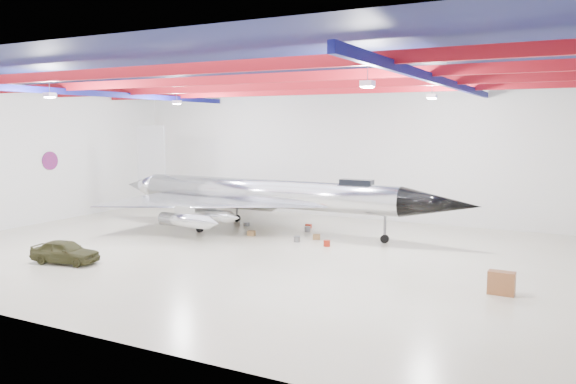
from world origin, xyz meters
The scene contains 16 objects.
floor centered at (0.00, 0.00, 0.00)m, with size 40.00×40.00×0.00m, color #C2B99A.
wall_back centered at (0.00, 15.00, 5.50)m, with size 40.00×40.00×0.00m, color silver.
wall_left centered at (-20.00, 0.00, 5.50)m, with size 30.00×30.00×0.00m, color silver.
ceiling centered at (0.00, 0.00, 11.00)m, with size 40.00×40.00×0.00m, color #0A0F38.
ceiling_structure centered at (0.00, 0.00, 10.32)m, with size 39.50×29.50×1.08m.
wall_roundel centered at (-19.94, 2.00, 5.00)m, with size 1.50×1.50×0.10m, color #B21414.
jet_aircraft centered at (-2.24, 6.23, 2.58)m, with size 28.77×16.48×7.86m.
jeep centered at (-7.57, -7.50, 0.68)m, with size 1.61×3.99×1.36m, color #37361B.
desk centered at (15.46, -2.34, 0.55)m, with size 1.21×0.60×1.11m, color brown.
crate_ply centered at (-2.23, 4.32, 0.18)m, with size 0.51×0.41×0.36m, color olive.
toolbox_red centered at (0.13, 8.94, 0.15)m, with size 0.44×0.35×0.31m, color maroon.
engine_drum centered at (1.65, 3.90, 0.20)m, with size 0.44×0.44×0.39m, color #59595B.
parts_bin centered at (2.47, 5.29, 0.18)m, with size 0.52×0.41×0.36m, color olive.
crate_small centered at (-4.58, 7.47, 0.13)m, with size 0.39×0.31×0.27m, color #59595B.
tool_chest centered at (4.00, 3.57, 0.20)m, with size 0.44×0.44×0.40m, color maroon.
spares_box centered at (0.72, 7.52, 0.20)m, with size 0.44×0.44×0.40m, color #59595B.
Camera 1 is at (18.35, -29.62, 7.91)m, focal length 35.00 mm.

